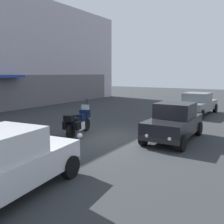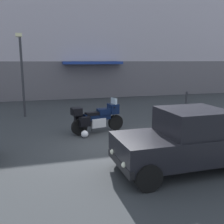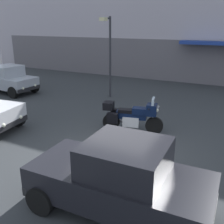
{
  "view_description": "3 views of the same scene",
  "coord_description": "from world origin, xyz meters",
  "px_view_note": "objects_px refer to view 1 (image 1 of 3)",
  "views": [
    {
      "loc": [
        -9.41,
        -5.8,
        2.91
      ],
      "look_at": [
        0.25,
        0.27,
        1.15
      ],
      "focal_mm": 40.17,
      "sensor_mm": 36.0,
      "label": 1
    },
    {
      "loc": [
        -2.54,
        -8.07,
        2.88
      ],
      "look_at": [
        -0.06,
        0.54,
        1.08
      ],
      "focal_mm": 41.38,
      "sensor_mm": 36.0,
      "label": 2
    },
    {
      "loc": [
        3.14,
        -6.63,
        3.86
      ],
      "look_at": [
        -0.42,
        0.44,
        1.17
      ],
      "focal_mm": 42.09,
      "sensor_mm": 36.0,
      "label": 3
    }
  ],
  "objects_px": {
    "motorcycle": "(78,122)",
    "car_wagon_end": "(174,122)",
    "helmet": "(79,136)",
    "car_sedan_far": "(197,104)",
    "bollard_curbside": "(87,103)",
    "car_hatchback_near": "(7,163)"
  },
  "relations": [
    {
      "from": "motorcycle",
      "to": "car_sedan_far",
      "type": "xyz_separation_m",
      "value": [
        9.11,
        -3.34,
        0.16
      ]
    },
    {
      "from": "helmet",
      "to": "car_wagon_end",
      "type": "height_order",
      "value": "car_wagon_end"
    },
    {
      "from": "car_sedan_far",
      "to": "motorcycle",
      "type": "bearing_deg",
      "value": -17.22
    },
    {
      "from": "helmet",
      "to": "bollard_curbside",
      "type": "bearing_deg",
      "value": 35.81
    },
    {
      "from": "motorcycle",
      "to": "car_wagon_end",
      "type": "xyz_separation_m",
      "value": [
        1.5,
        -4.18,
        0.19
      ]
    },
    {
      "from": "motorcycle",
      "to": "car_sedan_far",
      "type": "relative_size",
      "value": 0.48
    },
    {
      "from": "helmet",
      "to": "car_hatchback_near",
      "type": "height_order",
      "value": "car_hatchback_near"
    },
    {
      "from": "car_wagon_end",
      "to": "bollard_curbside",
      "type": "xyz_separation_m",
      "value": [
        5.82,
        9.34,
        -0.36
      ]
    },
    {
      "from": "car_hatchback_near",
      "to": "bollard_curbside",
      "type": "height_order",
      "value": "car_hatchback_near"
    },
    {
      "from": "motorcycle",
      "to": "car_sedan_far",
      "type": "height_order",
      "value": "car_sedan_far"
    },
    {
      "from": "car_hatchback_near",
      "to": "car_sedan_far",
      "type": "xyz_separation_m",
      "value": [
        14.7,
        -0.9,
        -0.03
      ]
    },
    {
      "from": "car_sedan_far",
      "to": "car_wagon_end",
      "type": "xyz_separation_m",
      "value": [
        -7.6,
        -0.83,
        0.03
      ]
    },
    {
      "from": "helmet",
      "to": "car_wagon_end",
      "type": "relative_size",
      "value": 0.07
    },
    {
      "from": "motorcycle",
      "to": "helmet",
      "type": "height_order",
      "value": "motorcycle"
    },
    {
      "from": "car_hatchback_near",
      "to": "motorcycle",
      "type": "bearing_deg",
      "value": 16.84
    },
    {
      "from": "car_sedan_far",
      "to": "bollard_curbside",
      "type": "distance_m",
      "value": 8.7
    },
    {
      "from": "motorcycle",
      "to": "bollard_curbside",
      "type": "relative_size",
      "value": 2.63
    },
    {
      "from": "helmet",
      "to": "car_wagon_end",
      "type": "distance_m",
      "value": 4.24
    },
    {
      "from": "motorcycle",
      "to": "car_sedan_far",
      "type": "distance_m",
      "value": 9.7
    },
    {
      "from": "motorcycle",
      "to": "bollard_curbside",
      "type": "height_order",
      "value": "motorcycle"
    },
    {
      "from": "motorcycle",
      "to": "bollard_curbside",
      "type": "distance_m",
      "value": 8.96
    },
    {
      "from": "motorcycle",
      "to": "car_wagon_end",
      "type": "relative_size",
      "value": 0.57
    }
  ]
}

